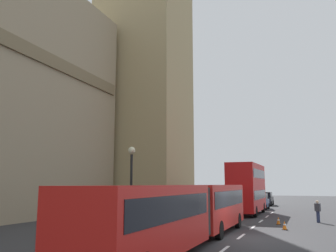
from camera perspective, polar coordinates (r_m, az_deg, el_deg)
ground_plane at (r=21.17m, az=11.10°, el=-17.00°), size 160.00×160.00×0.00m
lane_centre_marking at (r=21.92m, az=11.48°, el=-16.70°), size 39.00×0.16×0.01m
articulated_bus at (r=18.49m, az=2.93°, el=-12.87°), size 18.62×2.54×2.90m
double_decker_bus at (r=37.30m, az=12.38°, el=-9.33°), size 9.34×2.54×4.90m
sedan_lead at (r=45.52m, az=14.31°, el=-11.45°), size 4.40×1.86×1.85m
sedan_trailing at (r=53.87m, az=15.17°, el=-11.02°), size 4.40×1.86×1.85m
traffic_cone_west at (r=25.66m, az=17.92°, el=-14.70°), size 0.36×0.36×0.58m
traffic_cone_middle at (r=28.77m, az=17.03°, el=-14.09°), size 0.36×0.36×0.58m
street_lamp at (r=22.75m, az=-5.83°, el=-8.85°), size 0.44×0.44×5.27m
pedestrian_near_cones at (r=31.21m, az=22.57°, el=-12.22°), size 0.40×0.47×1.69m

